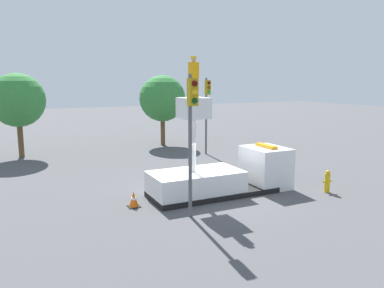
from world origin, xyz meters
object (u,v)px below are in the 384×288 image
Objects in this scene: traffic_light_across at (207,101)px; tree_right_bg at (162,99)px; worker at (194,77)px; bucket_truck at (223,175)px; traffic_cone_rear at (134,200)px; tree_left_bg at (18,100)px; fire_hydrant at (327,182)px; traffic_light_pole at (192,118)px.

tree_right_bg is at bearing 105.45° from traffic_light_across.
bucket_truck is at bearing 0.00° from worker.
tree_right_bg reaches higher than traffic_cone_rear.
tree_left_bg is (-8.21, 13.24, 3.03)m from bucket_truck.
worker is 5.78m from traffic_cone_rear.
fire_hydrant is at bearing -12.69° from traffic_cone_rear.
traffic_light_across reaches higher than traffic_cone_rear.
fire_hydrant is 0.19× the size of tree_right_bg.
worker is at bearing 62.33° from traffic_light_pole.
tree_left_bg reaches higher than traffic_light_pole.
bucket_truck is 4.75m from worker.
traffic_light_across is 11.13m from fire_hydrant.
fire_hydrant is (4.45, -2.07, -0.34)m from bucket_truck.
bucket_truck is 1.27× the size of traffic_light_across.
worker reaches higher than traffic_cone_rear.
traffic_cone_rear is 15.57m from tree_right_bg.
tree_left_bg reaches higher than tree_right_bg.
tree_right_bg reaches higher than traffic_light_across.
traffic_light_across is 0.96× the size of tree_right_bg.
worker is at bearing 1.84° from traffic_cone_rear.
traffic_cone_rear is at bearing 127.30° from traffic_light_pole.
bucket_truck is 3.90× the size of worker.
traffic_light_pole reaches higher than bucket_truck.
worker is at bearing 180.00° from bucket_truck.
tree_right_bg is at bearing 72.29° from traffic_light_pole.
tree_left_bg is at bearing 121.81° from bucket_truck.
traffic_cone_rear is at bearing -73.85° from tree_left_bg.
traffic_cone_rear is (-4.35, -0.09, -0.55)m from bucket_truck.
bucket_truck is 15.87m from tree_left_bg.
traffic_cone_rear is at bearing -178.16° from worker.
worker is 1.64× the size of fire_hydrant.
worker reaches higher than fire_hydrant.
traffic_cone_rear is (-8.81, 1.98, -0.21)m from fire_hydrant.
bucket_truck is 9.76m from traffic_light_across.
fire_hydrant is at bearing -82.26° from tree_right_bg.
traffic_cone_rear is (-1.64, 2.16, -3.53)m from traffic_light_pole.
bucket_truck is 4.39m from traffic_cone_rear.
tree_right_bg is (2.33, 13.54, 2.91)m from bucket_truck.
worker is 7.97m from fire_hydrant.
worker is at bearing 160.88° from fire_hydrant.
traffic_light_across is at bearing 66.47° from bucket_truck.
traffic_cone_rear is (-2.82, -0.09, -5.04)m from worker.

